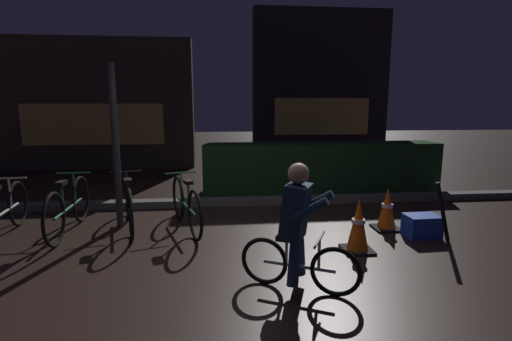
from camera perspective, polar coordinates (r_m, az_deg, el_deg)
The scene contains 15 objects.
ground_plane at distance 4.71m, azimuth -1.72°, elevation -12.19°, with size 40.00×40.00×0.00m, color black.
sidewalk_curb at distance 6.78m, azimuth -3.08°, elevation -4.68°, with size 12.00×0.24×0.12m, color #56544F.
hedge_row at distance 7.84m, azimuth 9.81°, elevation 0.49°, with size 4.80×0.70×1.00m, color #19381C.
storefront_left at distance 11.33m, azimuth -23.10°, elevation 9.11°, with size 5.29×0.54×3.52m.
storefront_right at distance 11.98m, azimuth 9.69°, elevation 12.21°, with size 4.13×0.54×4.55m.
street_post at distance 5.76m, azimuth -20.42°, elevation 3.34°, with size 0.10×0.10×2.34m, color #2D2D33.
parked_bike_leftmost at distance 6.13m, azimuth -33.84°, elevation -5.21°, with size 0.46×1.66×0.76m.
parked_bike_left_mid at distance 5.87m, azimuth -26.43°, elevation -4.99°, with size 0.46×1.75×0.81m.
parked_bike_center_left at distance 5.76m, azimuth -18.65°, elevation -4.78°, with size 0.55×1.68×0.79m.
parked_bike_center_right at distance 5.51m, azimuth -10.52°, elevation -5.11°, with size 0.59×1.64×0.79m.
traffic_cone_near at distance 4.80m, azimuth 15.17°, elevation -8.03°, with size 0.36×0.36×0.67m.
traffic_cone_far at distance 5.74m, azimuth 19.17°, elevation -5.54°, with size 0.36×0.36×0.61m.
blue_crate at distance 5.63m, azimuth 23.73°, elevation -7.66°, with size 0.44×0.32×0.30m, color #193DB7.
cyclist at distance 3.65m, azimuth 6.27°, elevation -8.40°, with size 1.08×0.66×1.25m.
closed_umbrella at distance 5.42m, azimuth 26.35°, elevation -5.67°, with size 0.05×0.05×0.85m, color black.
Camera 1 is at (-0.31, -4.35, 1.78)m, focal length 26.52 mm.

